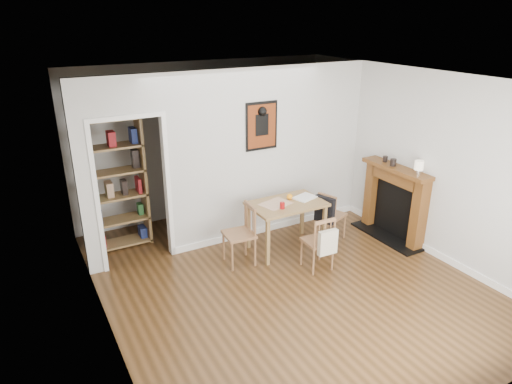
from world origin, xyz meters
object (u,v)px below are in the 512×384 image
ceramic_jar_a (393,162)px  notebook (305,197)px  chair_right (331,215)px  mantel_lamp (419,166)px  dining_table (287,208)px  chair_front (318,242)px  orange_fruit (290,197)px  bookshelf (116,184)px  chair_left (239,235)px  ceramic_jar_b (385,159)px  red_glass (282,205)px  fireplace (395,200)px

ceramic_jar_a → notebook: bearing=161.3°
chair_right → mantel_lamp: bearing=-42.3°
dining_table → ceramic_jar_a: (1.62, -0.40, 0.57)m
chair_front → orange_fruit: size_ratio=9.17×
chair_front → bookshelf: size_ratio=0.40×
chair_left → ceramic_jar_b: 2.59m
dining_table → chair_front: chair_front is taller
dining_table → orange_fruit: orange_fruit is taller
bookshelf → ceramic_jar_b: bookshelf is taller
orange_fruit → ceramic_jar_a: ceramic_jar_a is taller
chair_right → orange_fruit: (-0.66, 0.16, 0.37)m
chair_right → ceramic_jar_a: ceramic_jar_a is taller
ceramic_jar_b → red_glass: bearing=178.3°
bookshelf → orange_fruit: bookshelf is taller
dining_table → red_glass: (-0.17, -0.14, 0.13)m
chair_front → orange_fruit: 0.87m
dining_table → chair_left: size_ratio=1.24×
chair_left → red_glass: chair_left is taller
chair_right → ceramic_jar_b: ceramic_jar_b is taller
chair_right → orange_fruit: size_ratio=9.08×
bookshelf → fireplace: size_ratio=1.59×
chair_left → mantel_lamp: mantel_lamp is taller
chair_right → chair_left: bearing=179.2°
red_glass → fireplace: bearing=-9.9°
bookshelf → dining_table: bearing=-31.5°
fireplace → notebook: fireplace is taller
dining_table → orange_fruit: (0.11, 0.09, 0.13)m
chair_right → orange_fruit: bearing=166.1°
dining_table → ceramic_jar_b: bearing=-6.7°
fireplace → ceramic_jar_b: bearing=96.1°
ceramic_jar_a → bookshelf: bearing=155.5°
ceramic_jar_a → red_glass: bearing=171.6°
dining_table → fireplace: 1.75m
fireplace → orange_fruit: fireplace is taller
ceramic_jar_a → chair_right: bearing=158.7°
chair_front → fireplace: size_ratio=0.64×
chair_right → bookshelf: (-2.88, 1.37, 0.57)m
chair_left → notebook: (1.14, 0.08, 0.31)m
fireplace → orange_fruit: (-1.58, 0.55, 0.16)m
chair_front → chair_left: bearing=144.1°
ceramic_jar_a → ceramic_jar_b: ceramic_jar_a is taller
red_glass → mantel_lamp: (1.81, -0.73, 0.50)m
dining_table → ceramic_jar_a: ceramic_jar_a is taller
dining_table → bookshelf: 2.50m
chair_right → mantel_lamp: mantel_lamp is taller
chair_right → bookshelf: bearing=154.6°
mantel_lamp → ceramic_jar_b: 0.68m
dining_table → chair_left: 0.84m
dining_table → orange_fruit: 0.19m
chair_right → ceramic_jar_b: size_ratio=8.52×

